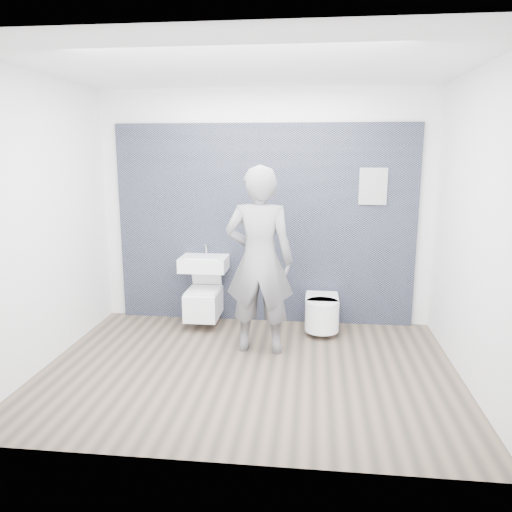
# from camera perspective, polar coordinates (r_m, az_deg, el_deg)

# --- Properties ---
(ground) EXTENTS (4.00, 4.00, 0.00)m
(ground) POSITION_cam_1_polar(r_m,az_deg,el_deg) (4.97, -0.81, -12.79)
(ground) COLOR brown
(ground) RESTS_ON ground
(room_shell) EXTENTS (4.00, 4.00, 4.00)m
(room_shell) POSITION_cam_1_polar(r_m,az_deg,el_deg) (4.53, -0.88, 7.61)
(room_shell) COLOR white
(room_shell) RESTS_ON ground
(tile_wall) EXTENTS (3.60, 0.06, 2.40)m
(tile_wall) POSITION_cam_1_polar(r_m,az_deg,el_deg) (6.33, 0.91, -7.25)
(tile_wall) COLOR black
(tile_wall) RESTS_ON ground
(washbasin) EXTENTS (0.56, 0.42, 0.42)m
(washbasin) POSITION_cam_1_polar(r_m,az_deg,el_deg) (6.00, -5.96, -0.81)
(washbasin) COLOR white
(washbasin) RESTS_ON ground
(toilet_square) EXTENTS (0.38, 0.56, 0.74)m
(toilet_square) POSITION_cam_1_polar(r_m,az_deg,el_deg) (6.06, -6.00, -5.19)
(toilet_square) COLOR white
(toilet_square) RESTS_ON ground
(toilet_rounded) EXTENTS (0.39, 0.65, 0.35)m
(toilet_rounded) POSITION_cam_1_polar(r_m,az_deg,el_deg) (5.89, 7.53, -6.41)
(toilet_rounded) COLOR white
(toilet_rounded) RESTS_ON ground
(info_placard) EXTENTS (0.32, 0.03, 0.42)m
(info_placard) POSITION_cam_1_polar(r_m,az_deg,el_deg) (6.30, 12.50, -7.65)
(info_placard) COLOR silver
(info_placard) RESTS_ON ground
(visitor) EXTENTS (0.72, 0.48, 1.95)m
(visitor) POSITION_cam_1_polar(r_m,az_deg,el_deg) (5.12, 0.38, -0.54)
(visitor) COLOR slate
(visitor) RESTS_ON ground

